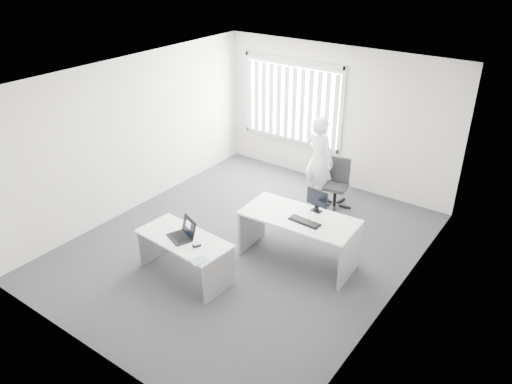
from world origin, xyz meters
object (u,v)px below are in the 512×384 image
Objects in this scene: laptop at (179,230)px; monitor at (317,200)px; desk_far at (299,229)px; desk_near at (184,248)px; person at (319,160)px; office_chair at (336,191)px.

monitor reaches higher than laptop.
desk_far is at bearing -107.98° from monitor.
desk_near is 0.88× the size of person.
laptop reaches higher than desk_far.
person is 4.56× the size of monitor.
monitor is (1.31, 1.60, 0.51)m from desk_near.
desk_near is at bearing 91.26° from person.
laptop is 2.14m from monitor.
monitor is at bearing -82.88° from office_chair.
desk_near is 4.02× the size of laptop.
office_chair is 3.47m from laptop.
person reaches higher than laptop.
laptop is (-0.04, -0.05, 0.33)m from desk_near.
desk_near is 1.60× the size of office_chair.
office_chair is (0.81, 3.28, -0.19)m from desk_near.
desk_far is 2.02m from office_chair.
office_chair is at bearing 112.12° from monitor.
desk_near is 1.76m from desk_far.
person is at bearing 107.91° from desk_far.
monitor is at bearing 126.85° from person.
person is (0.42, 3.25, 0.37)m from desk_near.
person is (-0.75, 1.95, 0.27)m from desk_far.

